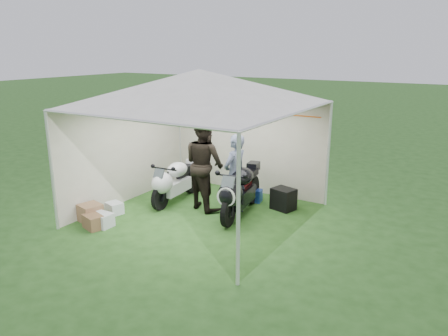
{
  "coord_description": "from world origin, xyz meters",
  "views": [
    {
      "loc": [
        4.81,
        -7.06,
        3.39
      ],
      "look_at": [
        0.35,
        0.35,
        1.0
      ],
      "focal_mm": 35.0,
      "sensor_mm": 36.0,
      "label": 1
    }
  ],
  "objects": [
    {
      "name": "person_blue_jacket",
      "position": [
        0.53,
        0.49,
        0.85
      ],
      "size": [
        0.49,
        0.67,
        1.7
      ],
      "primitive_type": "imported",
      "rotation": [
        0.0,
        0.0,
        -1.7
      ],
      "color": "#515A74",
      "rests_on": "ground"
    },
    {
      "name": "crate_2",
      "position": [
        -1.64,
        -0.84,
        0.12
      ],
      "size": [
        0.4,
        0.36,
        0.24
      ],
      "primitive_type": "cube",
      "rotation": [
        0.0,
        0.0,
        -0.26
      ],
      "color": "silver",
      "rests_on": "ground"
    },
    {
      "name": "ground",
      "position": [
        0.0,
        0.0,
        0.0
      ],
      "size": [
        80.0,
        80.0,
        0.0
      ],
      "primitive_type": "plane",
      "color": "#214918",
      "rests_on": "ground"
    },
    {
      "name": "canopy_tent",
      "position": [
        -0.0,
        0.03,
        2.58
      ],
      "size": [
        5.66,
        5.66,
        3.0
      ],
      "color": "silver",
      "rests_on": "ground"
    },
    {
      "name": "paddock_stand",
      "position": [
        0.52,
        1.36,
        0.14
      ],
      "size": [
        0.42,
        0.3,
        0.29
      ],
      "primitive_type": "cube",
      "rotation": [
        0.0,
        0.0,
        0.16
      ],
      "color": "blue",
      "rests_on": "ground"
    },
    {
      "name": "person_dark_jacket",
      "position": [
        -0.2,
        0.45,
        0.99
      ],
      "size": [
        1.16,
        1.04,
        1.99
      ],
      "primitive_type": "imported",
      "rotation": [
        0.0,
        0.0,
        2.79
      ],
      "color": "black",
      "rests_on": "ground"
    },
    {
      "name": "equipment_box",
      "position": [
        1.31,
        1.24,
        0.23
      ],
      "size": [
        0.55,
        0.49,
        0.47
      ],
      "primitive_type": "cube",
      "rotation": [
        0.0,
        0.0,
        -0.27
      ],
      "color": "black",
      "rests_on": "ground"
    },
    {
      "name": "crate_0",
      "position": [
        -1.35,
        -1.47,
        0.13
      ],
      "size": [
        0.41,
        0.32,
        0.27
      ],
      "primitive_type": "cube",
      "rotation": [
        0.0,
        0.0,
        -0.02
      ],
      "color": "silver",
      "rests_on": "ground"
    },
    {
      "name": "motorcycle_white",
      "position": [
        -0.99,
        0.39,
        0.51
      ],
      "size": [
        0.51,
        1.87,
        0.92
      ],
      "rotation": [
        0.0,
        0.0,
        0.08
      ],
      "color": "black",
      "rests_on": "ground"
    },
    {
      "name": "crate_1",
      "position": [
        -1.75,
        -1.39,
        0.18
      ],
      "size": [
        0.48,
        0.48,
        0.36
      ],
      "primitive_type": "cube",
      "rotation": [
        0.0,
        0.0,
        -0.24
      ],
      "color": "brown",
      "rests_on": "ground"
    },
    {
      "name": "motorcycle_black",
      "position": [
        0.67,
        0.42,
        0.57
      ],
      "size": [
        0.67,
        2.07,
        1.03
      ],
      "rotation": [
        0.0,
        0.0,
        0.16
      ],
      "color": "black",
      "rests_on": "ground"
    },
    {
      "name": "crate_3",
      "position": [
        -1.42,
        -1.62,
        0.13
      ],
      "size": [
        0.47,
        0.39,
        0.27
      ],
      "primitive_type": "cube",
      "rotation": [
        0.0,
        0.0,
        -0.29
      ],
      "color": "brown",
      "rests_on": "ground"
    }
  ]
}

